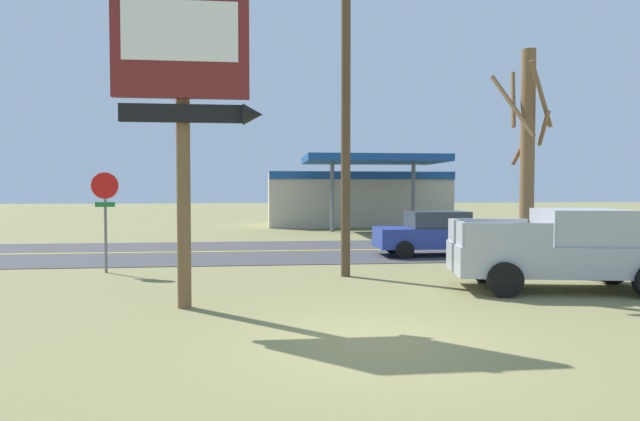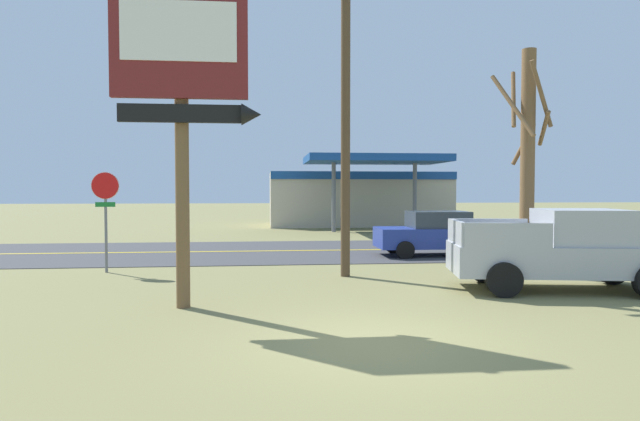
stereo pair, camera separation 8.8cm
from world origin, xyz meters
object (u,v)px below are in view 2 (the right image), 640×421
object	(u,v)px
pickup_silver_parked_on_lawn	(564,251)
car_blue_near_lane	(435,233)
bare_tree	(527,157)
utility_pole	(346,97)
gas_station	(358,197)
motel_sign	(184,83)
stop_sign	(105,204)

from	to	relation	value
pickup_silver_parked_on_lawn	car_blue_near_lane	bearing A→B (deg)	97.96
bare_tree	car_blue_near_lane	bearing A→B (deg)	105.74
bare_tree	car_blue_near_lane	world-z (taller)	bare_tree
utility_pole	gas_station	distance (m)	22.27
bare_tree	car_blue_near_lane	size ratio (longest dim) A/B	1.53
gas_station	bare_tree	bearing A→B (deg)	-87.06
motel_sign	gas_station	size ratio (longest dim) A/B	0.56
bare_tree	gas_station	size ratio (longest dim) A/B	0.54
stop_sign	gas_station	bearing A→B (deg)	61.56
bare_tree	utility_pole	bearing A→B (deg)	178.47
utility_pole	pickup_silver_parked_on_lawn	xyz separation A→B (m)	(4.95, -2.64, -4.03)
stop_sign	gas_station	distance (m)	23.08
bare_tree	pickup_silver_parked_on_lawn	world-z (taller)	bare_tree
utility_pole	bare_tree	distance (m)	5.48
pickup_silver_parked_on_lawn	stop_sign	bearing A→B (deg)	161.24
car_blue_near_lane	pickup_silver_parked_on_lawn	bearing A→B (deg)	-82.04
gas_station	pickup_silver_parked_on_lawn	xyz separation A→B (m)	(0.84, -24.31, -0.98)
gas_station	car_blue_near_lane	xyz separation A→B (m)	(-0.14, -17.33, -1.11)
motel_sign	pickup_silver_parked_on_lawn	size ratio (longest dim) A/B	1.22
bare_tree	gas_station	world-z (taller)	bare_tree
car_blue_near_lane	bare_tree	bearing A→B (deg)	-74.26
motel_sign	bare_tree	xyz separation A→B (m)	(9.09, 3.65, -1.20)
utility_pole	car_blue_near_lane	xyz separation A→B (m)	(3.97, 4.34, -4.16)
motel_sign	stop_sign	size ratio (longest dim) A/B	2.26
pickup_silver_parked_on_lawn	motel_sign	bearing A→B (deg)	-172.56
utility_pole	bare_tree	size ratio (longest dim) A/B	1.46
gas_station	car_blue_near_lane	bearing A→B (deg)	-90.47
utility_pole	car_blue_near_lane	bearing A→B (deg)	47.56
stop_sign	utility_pole	bearing A→B (deg)	-11.31
motel_sign	utility_pole	xyz separation A→B (m)	(3.86, 3.79, 0.42)
motel_sign	bare_tree	size ratio (longest dim) A/B	1.04
stop_sign	pickup_silver_parked_on_lawn	world-z (taller)	stop_sign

